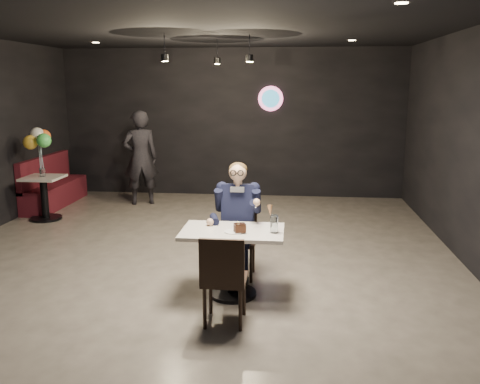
# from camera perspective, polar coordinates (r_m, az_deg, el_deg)

# --- Properties ---
(floor) EXTENTS (9.00, 9.00, 0.00)m
(floor) POSITION_cam_1_polar(r_m,az_deg,el_deg) (6.45, -5.80, -8.82)
(floor) COLOR gray
(floor) RESTS_ON ground
(wall_sign) EXTENTS (0.50, 0.06, 0.50)m
(wall_sign) POSITION_cam_1_polar(r_m,az_deg,el_deg) (10.38, 3.46, 10.43)
(wall_sign) COLOR pink
(wall_sign) RESTS_ON floor
(pendant_lights) EXTENTS (1.40, 1.20, 0.36)m
(pendant_lights) POSITION_cam_1_polar(r_m,az_deg,el_deg) (8.02, -3.25, 16.25)
(pendant_lights) COLOR black
(pendant_lights) RESTS_ON floor
(main_table) EXTENTS (1.10, 0.70, 0.75)m
(main_table) POSITION_cam_1_polar(r_m,az_deg,el_deg) (5.60, -0.82, -7.95)
(main_table) COLOR silver
(main_table) RESTS_ON floor
(chair_far) EXTENTS (0.42, 0.46, 0.92)m
(chair_far) POSITION_cam_1_polar(r_m,az_deg,el_deg) (6.09, -0.21, -5.44)
(chair_far) COLOR black
(chair_far) RESTS_ON floor
(chair_near) EXTENTS (0.42, 0.46, 0.92)m
(chair_near) POSITION_cam_1_polar(r_m,az_deg,el_deg) (4.97, -1.72, -9.58)
(chair_near) COLOR black
(chair_near) RESTS_ON floor
(seated_man) EXTENTS (0.60, 0.80, 1.44)m
(seated_man) POSITION_cam_1_polar(r_m,az_deg,el_deg) (6.02, -0.21, -3.08)
(seated_man) COLOR black
(seated_man) RESTS_ON floor
(dessert_plate) EXTENTS (0.20, 0.20, 0.01)m
(dessert_plate) POSITION_cam_1_polar(r_m,az_deg,el_deg) (5.40, -0.71, -4.48)
(dessert_plate) COLOR white
(dessert_plate) RESTS_ON main_table
(cake_slice) EXTENTS (0.14, 0.13, 0.08)m
(cake_slice) POSITION_cam_1_polar(r_m,az_deg,el_deg) (5.36, -0.02, -4.07)
(cake_slice) COLOR black
(cake_slice) RESTS_ON dessert_plate
(mint_leaf) EXTENTS (0.06, 0.04, 0.01)m
(mint_leaf) POSITION_cam_1_polar(r_m,az_deg,el_deg) (5.33, -0.09, -3.74)
(mint_leaf) COLOR green
(mint_leaf) RESTS_ON cake_slice
(sundae_glass) EXTENTS (0.08, 0.08, 0.19)m
(sundae_glass) POSITION_cam_1_polar(r_m,az_deg,el_deg) (5.37, 3.86, -3.60)
(sundae_glass) COLOR silver
(sundae_glass) RESTS_ON main_table
(wafer_cone) EXTENTS (0.07, 0.07, 0.12)m
(wafer_cone) POSITION_cam_1_polar(r_m,az_deg,el_deg) (5.35, 3.41, -2.08)
(wafer_cone) COLOR #BA814C
(wafer_cone) RESTS_ON sundae_glass
(booth_bench) EXTENTS (0.47, 1.90, 0.95)m
(booth_bench) POSITION_cam_1_polar(r_m,az_deg,el_deg) (10.30, -20.14, 1.15)
(booth_bench) COLOR #4F1017
(booth_bench) RESTS_ON floor
(side_table) EXTENTS (0.61, 0.61, 0.77)m
(side_table) POSITION_cam_1_polar(r_m,az_deg,el_deg) (9.31, -21.10, -0.59)
(side_table) COLOR silver
(side_table) RESTS_ON floor
(balloon_vase) EXTENTS (0.10, 0.10, 0.15)m
(balloon_vase) POSITION_cam_1_polar(r_m,az_deg,el_deg) (9.23, -21.30, 2.07)
(balloon_vase) COLOR silver
(balloon_vase) RESTS_ON side_table
(balloon_bunch) EXTENTS (0.44, 0.44, 0.72)m
(balloon_bunch) POSITION_cam_1_polar(r_m,az_deg,el_deg) (9.17, -21.51, 4.76)
(balloon_bunch) COLOR gold
(balloon_bunch) RESTS_ON balloon_vase
(passerby) EXTENTS (0.77, 0.64, 1.80)m
(passerby) POSITION_cam_1_polar(r_m,az_deg,el_deg) (9.93, -11.11, 3.79)
(passerby) COLOR black
(passerby) RESTS_ON floor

